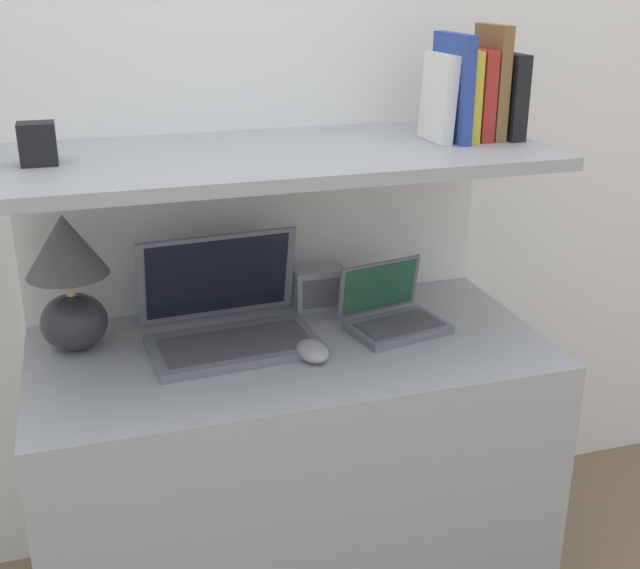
{
  "coord_description": "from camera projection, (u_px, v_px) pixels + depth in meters",
  "views": [
    {
      "loc": [
        -0.42,
        -1.33,
        1.51
      ],
      "look_at": [
        0.07,
        0.29,
        0.85
      ],
      "focal_mm": 45.0,
      "sensor_mm": 36.0,
      "label": 1
    }
  ],
  "objects": [
    {
      "name": "wall_back",
      "position": [
        251.0,
        108.0,
        2.0
      ],
      "size": [
        6.0,
        0.05,
        2.4
      ],
      "color": "white",
      "rests_on": "ground_plane"
    },
    {
      "name": "desk",
      "position": [
        293.0,
        475.0,
        1.98
      ],
      "size": [
        1.18,
        0.59,
        0.71
      ],
      "color": "#999EA3",
      "rests_on": "ground_plane"
    },
    {
      "name": "back_riser",
      "position": [
        262.0,
        347.0,
        2.19
      ],
      "size": [
        1.18,
        0.04,
        1.12
      ],
      "color": "white",
      "rests_on": "ground_plane"
    },
    {
      "name": "shelf",
      "position": [
        280.0,
        156.0,
        1.76
      ],
      "size": [
        1.18,
        0.53,
        0.03
      ],
      "color": "#999EA3",
      "rests_on": "back_riser"
    },
    {
      "name": "table_lamp",
      "position": [
        69.0,
        275.0,
        1.79
      ],
      "size": [
        0.18,
        0.18,
        0.32
      ],
      "color": "#2D2D33",
      "rests_on": "desk"
    },
    {
      "name": "laptop_large",
      "position": [
        229.0,
        321.0,
        1.86
      ],
      "size": [
        0.4,
        0.31,
        0.24
      ],
      "color": "slate",
      "rests_on": "desk"
    },
    {
      "name": "laptop_small",
      "position": [
        392.0,
        315.0,
        1.94
      ],
      "size": [
        0.25,
        0.22,
        0.15
      ],
      "color": "slate",
      "rests_on": "desk"
    },
    {
      "name": "computer_mouse",
      "position": [
        312.0,
        351.0,
        1.79
      ],
      "size": [
        0.08,
        0.11,
        0.04
      ],
      "color": "#99999E",
      "rests_on": "desk"
    },
    {
      "name": "router_box",
      "position": [
        319.0,
        288.0,
        2.05
      ],
      "size": [
        0.13,
        0.08,
        0.11
      ],
      "color": "gray",
      "rests_on": "desk"
    },
    {
      "name": "book_black",
      "position": [
        505.0,
        95.0,
        1.87
      ],
      "size": [
        0.04,
        0.16,
        0.19
      ],
      "color": "black",
      "rests_on": "shelf"
    },
    {
      "name": "book_brown",
      "position": [
        491.0,
        82.0,
        1.85
      ],
      "size": [
        0.03,
        0.14,
        0.26
      ],
      "color": "brown",
      "rests_on": "shelf"
    },
    {
      "name": "book_red",
      "position": [
        477.0,
        94.0,
        1.85
      ],
      "size": [
        0.03,
        0.14,
        0.2
      ],
      "color": "#A82823",
      "rests_on": "shelf"
    },
    {
      "name": "book_yellow",
      "position": [
        465.0,
        95.0,
        1.84
      ],
      "size": [
        0.02,
        0.13,
        0.2
      ],
      "color": "gold",
      "rests_on": "shelf"
    },
    {
      "name": "book_blue",
      "position": [
        452.0,
        88.0,
        1.82
      ],
      "size": [
        0.03,
        0.17,
        0.24
      ],
      "color": "#284293",
      "rests_on": "shelf"
    },
    {
      "name": "book_white",
      "position": [
        439.0,
        98.0,
        1.82
      ],
      "size": [
        0.04,
        0.13,
        0.2
      ],
      "color": "silver",
      "rests_on": "shelf"
    },
    {
      "name": "shelf_gadget",
      "position": [
        38.0,
        144.0,
        1.6
      ],
      "size": [
        0.07,
        0.06,
        0.09
      ],
      "color": "black",
      "rests_on": "shelf"
    }
  ]
}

